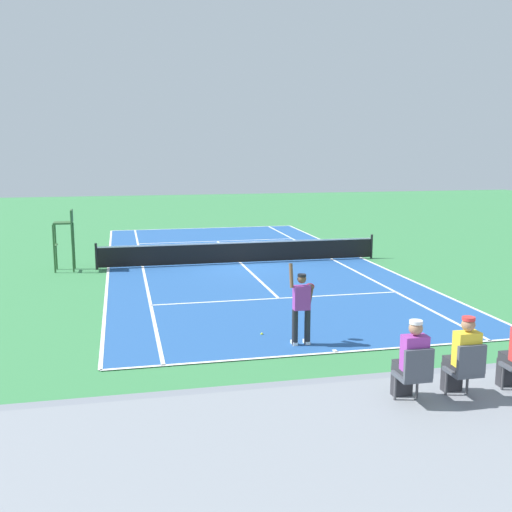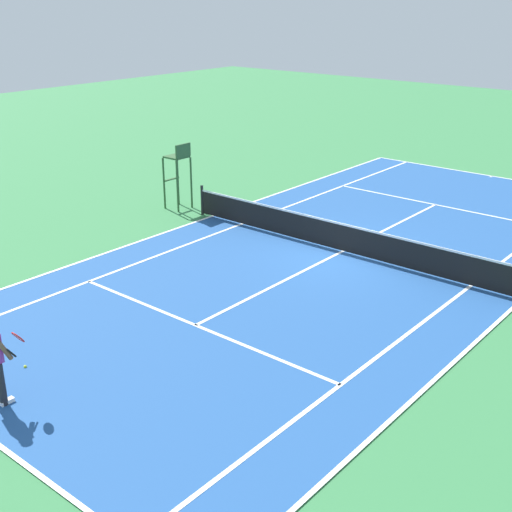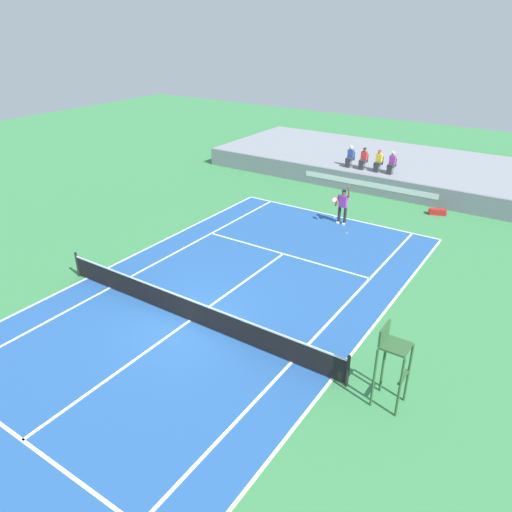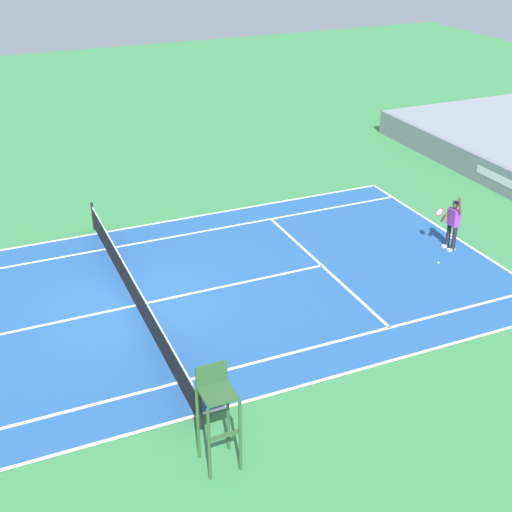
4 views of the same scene
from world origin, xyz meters
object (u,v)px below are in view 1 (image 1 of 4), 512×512
(spectator_seated_2, at_px, (463,358))
(umpire_chair, at_px, (65,232))
(spectator_seated_3, at_px, (411,362))
(tennis_ball, at_px, (262,334))
(equipment_bag, at_px, (159,424))
(tennis_player, at_px, (302,306))

(spectator_seated_2, distance_m, umpire_chair, 18.74)
(spectator_seated_3, bearing_deg, tennis_ball, -85.80)
(spectator_seated_3, height_order, equipment_bag, spectator_seated_3)
(spectator_seated_3, bearing_deg, tennis_player, -92.12)
(equipment_bag, bearing_deg, tennis_ball, -120.48)
(tennis_ball, relative_size, equipment_bag, 0.07)
(spectator_seated_3, xyz_separation_m, umpire_chair, (6.21, -17.37, -0.21))
(tennis_player, distance_m, equipment_bag, 5.59)
(spectator_seated_3, relative_size, tennis_ball, 18.60)
(spectator_seated_3, distance_m, equipment_bag, 4.45)
(tennis_player, xyz_separation_m, equipment_bag, (3.76, 4.05, -0.83))
(tennis_ball, bearing_deg, tennis_player, 126.80)
(spectator_seated_2, height_order, spectator_seated_3, same)
(tennis_player, relative_size, tennis_ball, 30.63)
(tennis_player, relative_size, umpire_chair, 0.85)
(spectator_seated_2, xyz_separation_m, tennis_ball, (1.36, -7.28, -1.74))
(tennis_player, distance_m, umpire_chair, 12.86)
(spectator_seated_2, distance_m, equipment_bag, 5.13)
(tennis_player, distance_m, tennis_ball, 1.60)
(umpire_chair, distance_m, equipment_bag, 15.47)
(spectator_seated_2, xyz_separation_m, equipment_bag, (4.35, -2.20, -1.61))
(spectator_seated_2, height_order, tennis_player, spectator_seated_2)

